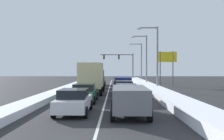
{
  "coord_description": "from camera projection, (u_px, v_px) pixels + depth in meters",
  "views": [
    {
      "loc": [
        0.79,
        -8.8,
        2.76
      ],
      "look_at": [
        0.28,
        36.98,
        2.52
      ],
      "focal_mm": 41.98,
      "sensor_mm": 36.0,
      "label": 1
    }
  ],
  "objects": [
    {
      "name": "ground_plane",
      "position": [
        108.0,
        93.0,
        29.21
      ],
      "size": [
        132.57,
        132.57,
        0.0
      ],
      "primitive_type": "plane",
      "color": "#28282B"
    },
    {
      "name": "lane_stripe_between_right_lane_and_center_lane",
      "position": [
        109.0,
        90.0,
        34.31
      ],
      "size": [
        0.14,
        56.09,
        0.01
      ],
      "primitive_type": "cube",
      "color": "silver",
      "rests_on": "ground"
    },
    {
      "name": "snow_bank_right_shoulder",
      "position": [
        149.0,
        87.0,
        34.25
      ],
      "size": [
        1.94,
        56.09,
        0.67
      ],
      "primitive_type": "cube",
      "color": "white",
      "rests_on": "ground"
    },
    {
      "name": "snow_bank_left_shoulder",
      "position": [
        69.0,
        88.0,
        34.37
      ],
      "size": [
        1.67,
        56.09,
        0.47
      ],
      "primitive_type": "cube",
      "color": "white",
      "rests_on": "ground"
    },
    {
      "name": "suv_gray_right_lane_nearest",
      "position": [
        129.0,
        98.0,
        15.23
      ],
      "size": [
        2.16,
        4.9,
        1.67
      ],
      "color": "slate",
      "rests_on": "ground"
    },
    {
      "name": "sedan_tan_right_lane_second",
      "position": [
        126.0,
        93.0,
        21.37
      ],
      "size": [
        2.0,
        4.5,
        1.51
      ],
      "color": "#937F60",
      "rests_on": "ground"
    },
    {
      "name": "sedan_silver_right_lane_third",
      "position": [
        124.0,
        88.0,
        26.88
      ],
      "size": [
        2.0,
        4.5,
        1.51
      ],
      "color": "#B7BABF",
      "rests_on": "ground"
    },
    {
      "name": "suv_navy_right_lane_fourth",
      "position": [
        123.0,
        82.0,
        33.61
      ],
      "size": [
        2.16,
        4.9,
        1.67
      ],
      "color": "navy",
      "rests_on": "ground"
    },
    {
      "name": "sedan_charcoal_right_lane_fifth",
      "position": [
        120.0,
        82.0,
        40.32
      ],
      "size": [
        2.0,
        4.5,
        1.51
      ],
      "color": "#38383D",
      "rests_on": "ground"
    },
    {
      "name": "sedan_white_center_lane_nearest",
      "position": [
        74.0,
        101.0,
        16.02
      ],
      "size": [
        2.0,
        4.5,
        1.51
      ],
      "color": "silver",
      "rests_on": "ground"
    },
    {
      "name": "sedan_green_center_lane_second",
      "position": [
        84.0,
        93.0,
        21.67
      ],
      "size": [
        2.0,
        4.5,
        1.51
      ],
      "color": "#1E5633",
      "rests_on": "ground"
    },
    {
      "name": "box_truck_center_lane_third",
      "position": [
        92.0,
        76.0,
        28.79
      ],
      "size": [
        2.53,
        7.2,
        3.36
      ],
      "color": "black",
      "rests_on": "ground"
    },
    {
      "name": "sedan_red_center_lane_fourth",
      "position": [
        97.0,
        83.0,
        36.43
      ],
      "size": [
        2.0,
        4.5,
        1.51
      ],
      "color": "maroon",
      "rests_on": "ground"
    },
    {
      "name": "sedan_maroon_center_lane_fifth",
      "position": [
        99.0,
        81.0,
        43.17
      ],
      "size": [
        2.0,
        4.5,
        1.51
      ],
      "color": "maroon",
      "rests_on": "ground"
    },
    {
      "name": "traffic_light_gantry",
      "position": [
        123.0,
        61.0,
        59.74
      ],
      "size": [
        7.54,
        0.47,
        6.2
      ],
      "color": "slate",
      "rests_on": "ground"
    },
    {
      "name": "street_lamp_right_near",
      "position": [
        154.0,
        52.0,
        31.68
      ],
      "size": [
        2.66,
        0.36,
        7.86
      ],
      "color": "gray",
      "rests_on": "ground"
    },
    {
      "name": "street_lamp_right_mid",
      "position": [
        144.0,
        56.0,
        41.87
      ],
      "size": [
        2.66,
        0.36,
        8.09
      ],
      "color": "gray",
      "rests_on": "ground"
    },
    {
      "name": "street_lamp_right_far",
      "position": [
        140.0,
        59.0,
        52.07
      ],
      "size": [
        2.66,
        0.36,
        7.8
      ],
      "color": "gray",
      "rests_on": "ground"
    },
    {
      "name": "roadside_sign_right",
      "position": [
        167.0,
        61.0,
        41.03
      ],
      "size": [
        3.2,
        0.16,
        5.5
      ],
      "color": "#59595B",
      "rests_on": "ground"
    }
  ]
}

